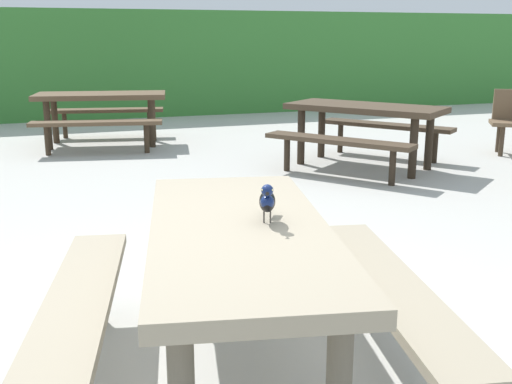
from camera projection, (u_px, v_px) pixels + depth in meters
ground_plane at (228, 365)px, 2.92m from camera, size 60.00×60.00×0.00m
hedge_wall at (83, 64)px, 11.70m from camera, size 28.00×1.33×2.00m
picnic_table_foreground at (240, 265)px, 2.67m from camera, size 1.99×2.01×0.74m
bird_grackle at (267, 200)px, 2.62m from camera, size 0.13×0.28×0.18m
picnic_table_mid_right at (364, 121)px, 7.19m from camera, size 2.37×2.38×0.74m
picnic_table_far_centre at (101, 106)px, 8.65m from camera, size 2.00×1.98×0.74m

